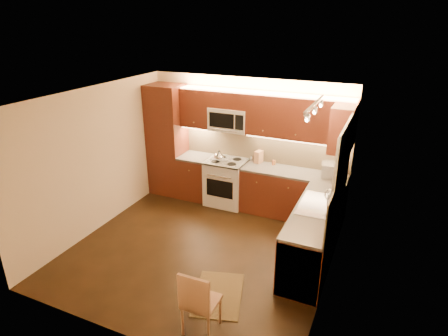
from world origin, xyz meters
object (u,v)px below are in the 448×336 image
at_px(stove, 226,182).
at_px(toaster_oven, 334,170).
at_px(dining_chair, 201,300).
at_px(sink, 318,201).
at_px(kettle, 219,156).
at_px(knife_block, 259,157).
at_px(soap_bottle, 330,196).
at_px(microwave, 229,119).

relative_size(stove, toaster_oven, 2.19).
height_order(toaster_oven, dining_chair, toaster_oven).
relative_size(sink, kettle, 3.78).
height_order(knife_block, soap_bottle, knife_block).
bearing_deg(sink, knife_block, 136.62).
distance_m(stove, sink, 2.35).
height_order(microwave, toaster_oven, microwave).
distance_m(microwave, dining_chair, 3.74).
bearing_deg(sink, soap_bottle, 59.34).
height_order(sink, soap_bottle, soap_bottle).
xyz_separation_m(sink, knife_block, (-1.41, 1.33, 0.04)).
bearing_deg(stove, soap_bottle, -22.85).
xyz_separation_m(microwave, toaster_oven, (2.03, -0.06, -0.69)).
bearing_deg(sink, microwave, 147.79).
xyz_separation_m(kettle, knife_block, (0.72, 0.30, -0.02)).
distance_m(kettle, knife_block, 0.78).
height_order(stove, sink, sink).
xyz_separation_m(microwave, kettle, (-0.12, -0.23, -0.69)).
relative_size(microwave, dining_chair, 0.85).
xyz_separation_m(sink, dining_chair, (-0.91, -2.09, -0.53)).
bearing_deg(stove, kettle, -142.01).
height_order(stove, toaster_oven, toaster_oven).
bearing_deg(dining_chair, stove, 107.65).
relative_size(sink, toaster_oven, 2.05).
xyz_separation_m(toaster_oven, soap_bottle, (0.10, -0.97, -0.04)).
height_order(kettle, knife_block, kettle).
height_order(stove, knife_block, knife_block).
bearing_deg(stove, toaster_oven, 2.06).
distance_m(sink, soap_bottle, 0.26).
bearing_deg(knife_block, toaster_oven, 8.67).
relative_size(microwave, sink, 0.88).
distance_m(stove, dining_chair, 3.39).
xyz_separation_m(sink, kettle, (-2.12, 1.03, 0.06)).
xyz_separation_m(microwave, soap_bottle, (2.13, -1.03, -0.74)).
height_order(microwave, knife_block, microwave).
distance_m(soap_bottle, dining_chair, 2.59).
bearing_deg(soap_bottle, sink, -129.59).
xyz_separation_m(sink, soap_bottle, (0.13, 0.23, 0.01)).
distance_m(stove, knife_block, 0.84).
relative_size(soap_bottle, dining_chair, 0.19).
height_order(sink, kettle, kettle).
xyz_separation_m(stove, microwave, (0.00, 0.14, 1.26)).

